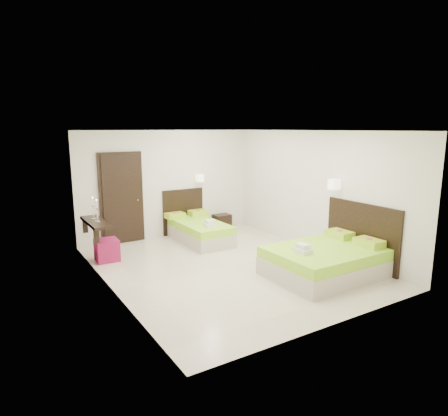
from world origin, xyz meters
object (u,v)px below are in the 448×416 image
nightstand (221,221)px  ottoman (107,250)px  bed_single (198,229)px  bed_double (328,259)px

nightstand → ottoman: bearing=-162.9°
bed_single → bed_double: size_ratio=0.91×
bed_single → nightstand: (1.06, 0.69, -0.08)m
bed_single → bed_double: bed_double is taller
bed_double → nightstand: size_ratio=4.50×
bed_double → nightstand: 3.94m
nightstand → ottoman: (-3.33, -1.03, 0.02)m
bed_single → nightstand: bearing=32.9°
bed_double → nightstand: bearing=88.5°
bed_single → ottoman: (-2.27, -0.34, -0.06)m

